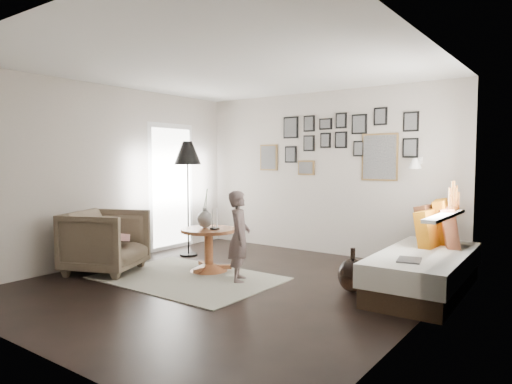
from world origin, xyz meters
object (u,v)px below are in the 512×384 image
Objects in this scene: pedestal_table at (209,252)px; vase at (205,216)px; daybed at (427,264)px; floor_lamp at (188,157)px; demijohn_small at (378,284)px; armchair at (106,241)px; child at (239,236)px; magazine_basket at (93,256)px; demijohn_large at (353,275)px.

vase is at bearing 165.96° from pedestal_table.
daybed is 1.19× the size of floor_lamp.
daybed is 4.63× the size of demijohn_small.
child reaches higher than armchair.
magazine_basket is (-0.28, -0.01, -0.23)m from armchair.
armchair is 1.87m from child.
demijohn_large is 1.44m from child.
floor_lamp is at bearing 74.64° from magazine_basket.
armchair is at bearing -157.88° from daybed.
demijohn_large is at bearing -94.21° from armchair.
daybed is at bearing -89.97° from armchair.
child is (1.73, 0.70, 0.14)m from armchair.
armchair is (-3.72, -1.66, 0.11)m from daybed.
demijohn_large is (2.94, -0.34, -1.35)m from floor_lamp.
demijohn_large is at bearing 6.46° from vase.
demijohn_large is at bearing 7.29° from pedestal_table.
child reaches higher than demijohn_large.
pedestal_table is at bearing -172.71° from demijohn_large.
armchair is 0.51× the size of floor_lamp.
demijohn_small is (0.35, -0.12, -0.02)m from demijohn_large.
vase reaches higher than armchair.
floor_lamp reaches higher than magazine_basket.
pedestal_table is 0.42× the size of floor_lamp.
armchair is at bearing -160.25° from demijohn_large.
demijohn_small is (3.29, -0.46, -1.38)m from floor_lamp.
floor_lamp reaches higher than armchair.
magazine_basket is (-4.00, -1.66, -0.12)m from daybed.
armchair is 1.82× the size of demijohn_large.
child is (-1.68, -0.28, 0.39)m from demijohn_small.
demijohn_small is 0.41× the size of child.
floor_lamp is 3.54× the size of demijohn_large.
demijohn_large is 0.37m from demijohn_small.
vase is 0.47× the size of child.
daybed is 3.81m from floor_lamp.
floor_lamp is 2.02m from child.
pedestal_table reaches higher than demijohn_large.
daybed is 1.89× the size of child.
demijohn_large is at bearing -6.60° from floor_lamp.
vase reaches higher than pedestal_table.
armchair reaches higher than demijohn_large.
vase is at bearing 42.66° from child.
magazine_basket is 3.81m from demijohn_small.
floor_lamp is at bearing -178.39° from daybed.
floor_lamp is 1.59× the size of child.
vase is at bearing -177.32° from demijohn_small.
vase is 0.30× the size of floor_lamp.
pedestal_table is at bearing 32.08° from magazine_basket.
floor_lamp is (-0.96, 0.59, 1.28)m from pedestal_table.
pedestal_table is 0.72m from child.
pedestal_table is at bearing 42.77° from child.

